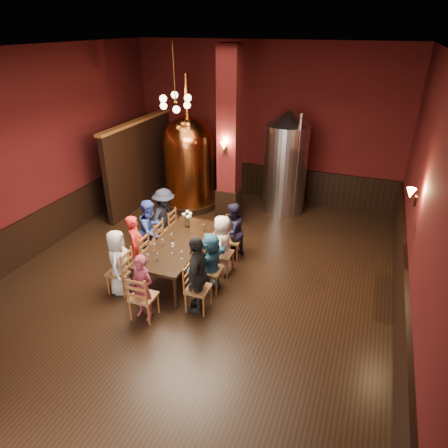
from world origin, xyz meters
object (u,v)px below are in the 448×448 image
at_px(person_0, 118,262).
at_px(person_1, 136,246).
at_px(copper_kettle, 189,161).
at_px(rose_vase, 187,217).
at_px(steel_vessel, 286,162).
at_px(person_2, 151,230).
at_px(dining_table, 179,245).

distance_m(person_0, person_1, 0.67).
distance_m(person_0, copper_kettle, 4.46).
distance_m(person_1, rose_vase, 1.32).
bearing_deg(rose_vase, person_0, -111.00).
bearing_deg(person_0, person_1, -17.64).
bearing_deg(person_0, steel_vessel, -42.02).
height_order(person_1, person_2, person_2).
xyz_separation_m(dining_table, copper_kettle, (-1.33, 3.36, 0.67)).
height_order(copper_kettle, steel_vessel, copper_kettle).
bearing_deg(copper_kettle, person_1, -82.44).
relative_size(person_1, copper_kettle, 0.37).
distance_m(person_1, steel_vessel, 4.92).
bearing_deg(steel_vessel, copper_kettle, -166.20).
distance_m(copper_kettle, rose_vase, 2.91).
xyz_separation_m(person_0, person_1, (-0.02, 0.67, 0.01)).
relative_size(person_0, steel_vessel, 0.47).
bearing_deg(steel_vessel, person_0, -112.98).
bearing_deg(steel_vessel, rose_vase, -114.01).
bearing_deg(rose_vase, steel_vessel, 65.99).
bearing_deg(dining_table, person_2, 158.78).
xyz_separation_m(person_0, person_2, (-0.03, 1.33, 0.05)).
xyz_separation_m(dining_table, rose_vase, (-0.15, 0.73, 0.32)).
relative_size(dining_table, copper_kettle, 0.65).
bearing_deg(steel_vessel, dining_table, -108.07).
xyz_separation_m(person_1, copper_kettle, (-0.49, 3.71, 0.67)).
bearing_deg(person_0, copper_kettle, -12.42).
relative_size(dining_table, person_0, 1.77).
bearing_deg(dining_table, copper_kettle, 110.24).
height_order(copper_kettle, rose_vase, copper_kettle).
height_order(dining_table, copper_kettle, copper_kettle).
bearing_deg(copper_kettle, person_0, -83.37).
bearing_deg(person_1, steel_vessel, -46.99).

